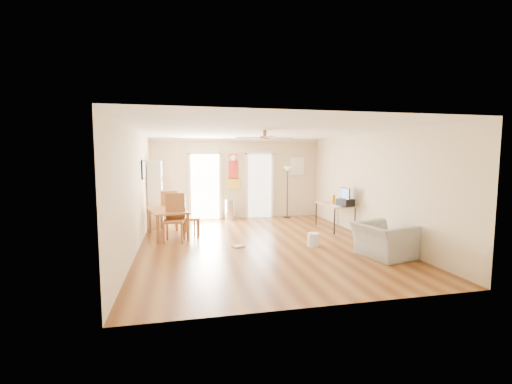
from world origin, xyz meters
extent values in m
plane|color=brown|center=(0.00, 0.00, 0.00)|extent=(7.00, 7.00, 0.00)
cube|color=red|center=(-0.13, 3.48, 1.55)|extent=(0.46, 0.03, 1.10)
cube|color=white|center=(2.05, 3.47, 1.70)|extent=(0.50, 0.04, 0.60)
cube|color=black|center=(-2.73, 1.40, 1.70)|extent=(0.04, 0.66, 0.48)
cylinder|color=silver|center=(-0.30, 3.16, 0.33)|extent=(0.32, 0.32, 0.66)
cube|color=white|center=(2.20, 0.71, 0.72)|extent=(0.17, 0.45, 0.02)
cube|color=black|center=(2.45, 0.68, 0.81)|extent=(0.41, 0.45, 0.19)
cylinder|color=orange|center=(2.30, 1.08, 0.84)|extent=(0.10, 0.10, 0.26)
cylinder|color=silver|center=(1.09, -0.48, 0.15)|extent=(0.30, 0.30, 0.30)
cube|color=#A2A39D|center=(-0.58, -0.20, 0.02)|extent=(0.31, 0.29, 0.04)
imported|color=gray|center=(2.15, -1.58, 0.34)|extent=(1.11, 1.22, 0.68)
camera|label=1|loc=(-1.81, -7.68, 2.01)|focal=24.22mm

